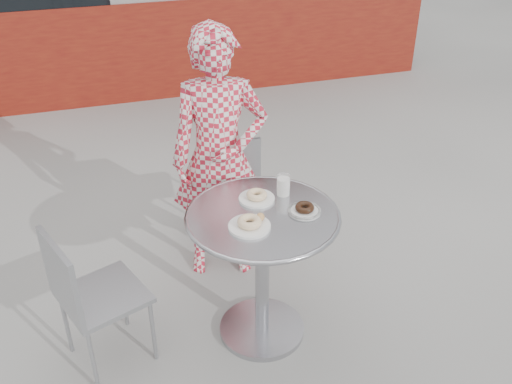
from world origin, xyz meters
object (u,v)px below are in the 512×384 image
object	(u,v)px
plate_far	(257,197)
milk_cup	(283,186)
plate_near	(250,224)
seated_person	(219,158)
chair_left	(106,321)
chair_far	(228,203)
plate_checker	(305,210)
bistro_table	(262,246)

from	to	relation	value
plate_far	milk_cup	bearing A→B (deg)	2.53
plate_near	milk_cup	xyz separation A→B (m)	(0.25, 0.23, 0.03)
seated_person	chair_left	bearing A→B (deg)	-131.84
chair_far	plate_near	distance (m)	1.20
milk_cup	plate_checker	bearing A→B (deg)	-76.64
chair_left	plate_near	xyz separation A→B (m)	(0.72, -0.15, 0.54)
chair_left	milk_cup	world-z (taller)	milk_cup
milk_cup	bistro_table	bearing A→B (deg)	-137.55
chair_far	plate_checker	world-z (taller)	plate_checker
chair_far	chair_left	size ratio (longest dim) A/B	0.98
bistro_table	plate_checker	world-z (taller)	plate_checker
milk_cup	plate_near	bearing A→B (deg)	-136.91
milk_cup	chair_far	bearing A→B (deg)	96.10
seated_person	plate_checker	distance (m)	0.73
bistro_table	plate_checker	distance (m)	0.29
chair_left	plate_near	distance (m)	0.91
seated_person	plate_near	world-z (taller)	seated_person
chair_left	plate_near	size ratio (longest dim) A/B	4.00
chair_left	bistro_table	bearing A→B (deg)	-115.38
bistro_table	plate_far	world-z (taller)	plate_far
bistro_table	plate_far	bearing A→B (deg)	84.66
chair_far	chair_left	xyz separation A→B (m)	(-0.88, -0.90, 0.00)
bistro_table	chair_left	xyz separation A→B (m)	(-0.81, 0.06, -0.34)
plate_checker	seated_person	bearing A→B (deg)	110.25
chair_left	plate_far	distance (m)	0.98
plate_near	plate_checker	xyz separation A→B (m)	(0.29, 0.05, -0.01)
seated_person	milk_cup	distance (m)	0.54
plate_checker	chair_far	bearing A→B (deg)	97.45
seated_person	bistro_table	bearing A→B (deg)	-74.60
seated_person	plate_checker	bearing A→B (deg)	-58.98
plate_far	milk_cup	distance (m)	0.15
bistro_table	milk_cup	distance (m)	0.32
chair_far	chair_left	bearing A→B (deg)	49.11
plate_far	plate_near	size ratio (longest dim) A/B	0.91
chair_far	bistro_table	bearing A→B (deg)	89.25
seated_person	plate_near	distance (m)	0.73
plate_far	plate_near	distance (m)	0.25
plate_far	chair_far	bearing A→B (deg)	86.15
seated_person	plate_far	xyz separation A→B (m)	(0.06, -0.50, 0.02)
plate_near	chair_left	bearing A→B (deg)	168.10
plate_checker	milk_cup	size ratio (longest dim) A/B	1.44
plate_checker	chair_left	bearing A→B (deg)	174.01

